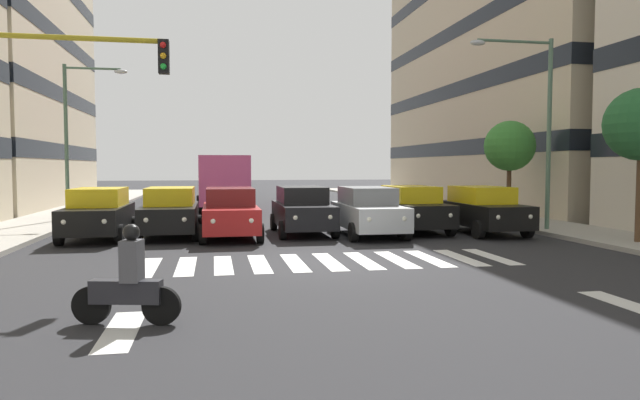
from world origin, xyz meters
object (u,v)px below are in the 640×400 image
at_px(motorcycle_with_rider, 128,284).
at_px(street_lamp_left, 536,112).
at_px(car_6, 99,213).
at_px(traffic_light_gantry, 28,109).
at_px(car_4, 230,212).
at_px(car_3, 302,210).
at_px(street_tree_1, 510,146).
at_px(street_lamp_right, 77,125).
at_px(car_0, 483,209).
at_px(car_5, 170,211).
at_px(car_2, 368,211).
at_px(bus_behind_traffic, 223,177).
at_px(car_1, 412,208).

distance_m(motorcycle_with_rider, street_lamp_left, 16.72).
bearing_deg(car_6, traffic_light_gantry, 88.35).
bearing_deg(car_4, street_lamp_left, 176.97).
xyz_separation_m(car_3, motorcycle_with_rider, (4.47, 11.31, -0.24)).
relative_size(car_3, street_tree_1, 1.03).
bearing_deg(traffic_light_gantry, car_3, -136.57).
bearing_deg(car_6, street_lamp_right, -72.20).
distance_m(car_0, motorcycle_with_rider, 15.04).
height_order(car_5, street_tree_1, street_tree_1).
bearing_deg(car_3, street_lamp_left, 171.02).
height_order(car_5, street_lamp_right, street_lamp_right).
relative_size(traffic_light_gantry, street_lamp_left, 0.79).
relative_size(motorcycle_with_rider, traffic_light_gantry, 0.31).
bearing_deg(street_lamp_left, traffic_light_gantry, 19.34).
bearing_deg(car_3, motorcycle_with_rider, 68.42).
relative_size(car_5, car_6, 1.00).
bearing_deg(motorcycle_with_rider, street_lamp_right, -75.43).
distance_m(car_4, car_6, 4.40).
xyz_separation_m(car_3, street_tree_1, (-9.66, -2.78, 2.45)).
bearing_deg(car_2, car_0, 179.46).
bearing_deg(street_tree_1, car_5, 10.93).
xyz_separation_m(street_lamp_left, street_tree_1, (-1.27, -4.11, -1.10)).
bearing_deg(car_3, traffic_light_gantry, 43.43).
xyz_separation_m(car_2, car_3, (2.18, -1.01, 0.00)).
relative_size(traffic_light_gantry, street_tree_1, 1.28).
relative_size(car_0, car_6, 1.00).
height_order(car_2, street_lamp_right, street_lamp_right).
bearing_deg(bus_behind_traffic, motorcycle_with_rider, 85.56).
height_order(car_3, traffic_light_gantry, traffic_light_gantry).
xyz_separation_m(car_0, car_1, (2.38, -0.97, 0.00)).
xyz_separation_m(car_3, car_5, (4.64, -0.02, 0.00)).
xyz_separation_m(car_5, traffic_light_gantry, (2.53, 6.81, 2.82)).
bearing_deg(street_lamp_right, car_0, 155.36).
height_order(car_4, bus_behind_traffic, bus_behind_traffic).
xyz_separation_m(car_3, car_6, (6.98, 0.19, 0.00)).
bearing_deg(car_1, car_4, 5.54).
xyz_separation_m(car_1, car_5, (8.78, -0.11, 0.00)).
bearing_deg(bus_behind_traffic, car_2, 109.33).
height_order(car_0, street_lamp_right, street_lamp_right).
bearing_deg(car_4, motorcycle_with_rider, 80.01).
bearing_deg(car_3, car_5, -0.26).
bearing_deg(street_lamp_left, street_tree_1, -107.13).
xyz_separation_m(car_2, car_4, (4.79, -0.27, 0.00)).
bearing_deg(car_0, street_lamp_left, 171.74).
relative_size(car_6, street_tree_1, 1.03).
distance_m(car_3, motorcycle_with_rider, 12.17).
relative_size(car_1, bus_behind_traffic, 0.42).
bearing_deg(car_3, car_0, 170.82).
relative_size(car_1, motorcycle_with_rider, 2.64).
relative_size(car_4, motorcycle_with_rider, 2.64).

